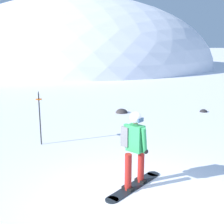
# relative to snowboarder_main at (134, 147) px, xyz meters

# --- Properties ---
(ground_plane) EXTENTS (300.00, 300.00, 0.00)m
(ground_plane) POSITION_rel_snowboarder_main_xyz_m (0.01, -0.69, -0.92)
(ground_plane) COLOR white
(ridge_peak_main) EXTENTS (34.63, 31.17, 17.63)m
(ridge_peak_main) POSITION_rel_snowboarder_main_xyz_m (0.75, 33.41, -0.92)
(ridge_peak_main) COLOR white
(ridge_peak_main) RESTS_ON ground
(snowboarder_main) EXTENTS (1.47, 1.29, 1.71)m
(snowboarder_main) POSITION_rel_snowboarder_main_xyz_m (0.00, 0.00, 0.00)
(snowboarder_main) COLOR black
(snowboarder_main) RESTS_ON ground
(piste_marker_near) EXTENTS (0.20, 0.20, 1.71)m
(piste_marker_near) POSITION_rel_snowboarder_main_xyz_m (-2.23, 3.14, 0.06)
(piste_marker_near) COLOR black
(piste_marker_near) RESTS_ON ground
(rock_dark) EXTENTS (0.36, 0.31, 0.25)m
(rock_dark) POSITION_rel_snowboarder_main_xyz_m (4.87, 6.37, -0.92)
(rock_dark) COLOR #282628
(rock_dark) RESTS_ON ground
(rock_mid) EXTENTS (0.55, 0.47, 0.38)m
(rock_mid) POSITION_rel_snowboarder_main_xyz_m (1.10, 6.83, -0.92)
(rock_mid) COLOR #383333
(rock_mid) RESTS_ON ground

